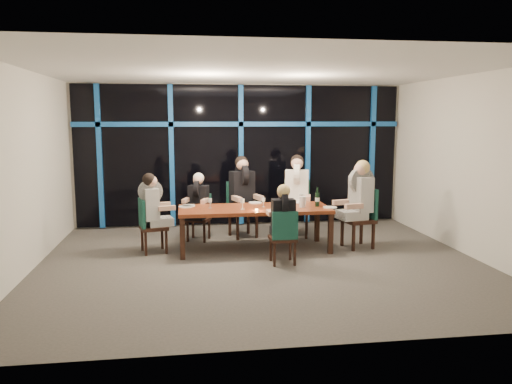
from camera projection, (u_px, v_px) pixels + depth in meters
room at (261, 135)px, 7.66m from camera, size 7.04×7.00×3.02m
window_wall at (241, 153)px, 10.60m from camera, size 6.86×0.43×2.94m
dining_table at (254, 211)px, 8.63m from camera, size 2.60×1.00×0.75m
chair_far_left at (200, 214)px, 9.42m from camera, size 0.51×0.51×0.87m
chair_far_mid at (241, 206)px, 9.69m from camera, size 0.62×0.62×1.07m
chair_far_right at (297, 205)px, 9.76m from camera, size 0.61×0.61×1.08m
chair_end_left at (149, 223)px, 8.46m from camera, size 0.53×0.53×0.93m
chair_end_right at (363, 214)px, 8.83m from camera, size 0.58×0.58×1.06m
chair_near_mid at (284, 235)px, 7.76m from camera, size 0.41×0.41×0.87m
diner_far_left at (198, 197)px, 9.30m from camera, size 0.52×0.59×0.85m
diner_far_mid at (243, 185)px, 9.55m from camera, size 0.63×0.73×1.04m
diner_far_right at (297, 184)px, 9.61m from camera, size 0.62×0.73×1.05m
diner_end_left at (153, 201)px, 8.43m from camera, size 0.63×0.53×0.91m
diner_end_right at (359, 191)px, 8.74m from camera, size 0.71×0.58×1.03m
diner_near_mid at (283, 212)px, 7.78m from camera, size 0.43×0.54×0.84m
plate_far_left at (188, 206)px, 8.76m from camera, size 0.24×0.24×0.01m
plate_far_mid at (255, 203)px, 9.08m from camera, size 0.24×0.24×0.01m
plate_far_right at (295, 203)px, 9.09m from camera, size 0.24×0.24×0.01m
plate_end_left at (185, 207)px, 8.66m from camera, size 0.24×0.24×0.01m
plate_end_right at (330, 207)px, 8.59m from camera, size 0.24×0.24×0.01m
plate_near_mid at (276, 210)px, 8.34m from camera, size 0.24×0.24×0.01m
wine_bottle at (317, 199)px, 8.71m from camera, size 0.08×0.08×0.34m
water_pitcher at (302, 202)px, 8.64m from camera, size 0.12×0.10×0.19m
tea_light at (257, 210)px, 8.32m from camera, size 0.05×0.05×0.03m
wine_glass_a at (242, 202)px, 8.44m from camera, size 0.07×0.07×0.18m
wine_glass_b at (263, 200)px, 8.69m from camera, size 0.06×0.06×0.16m
wine_glass_c at (284, 200)px, 8.66m from camera, size 0.07×0.07×0.17m
wine_glass_d at (210, 201)px, 8.55m from camera, size 0.06×0.06×0.17m
wine_glass_e at (301, 197)px, 8.88m from camera, size 0.08×0.08×0.20m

